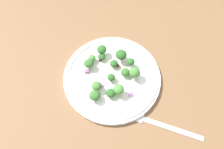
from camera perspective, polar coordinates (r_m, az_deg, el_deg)
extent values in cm
cube|color=brown|center=(70.24, 0.94, -1.26)|extent=(180.00, 180.00, 2.00)
cylinder|color=white|center=(68.72, 0.00, -0.80)|extent=(25.55, 25.55, 1.20)
torus|color=white|center=(68.19, 0.00, -0.58)|extent=(24.51, 24.51, 1.00)
cylinder|color=white|center=(68.10, 0.00, -0.54)|extent=(14.82, 14.82, 0.20)
cylinder|color=#9EC684|center=(65.55, -0.30, -4.45)|extent=(0.89, 0.89, 0.89)
ellipsoid|color=#2D6028|center=(64.56, -0.30, -4.08)|extent=(2.37, 2.37, 1.78)
cylinder|color=#9EC684|center=(68.99, 4.10, 2.46)|extent=(0.76, 0.76, 0.76)
ellipsoid|color=#2D6028|center=(68.20, 4.15, 2.84)|extent=(2.03, 2.03, 1.52)
cylinder|color=#ADD18E|center=(65.14, 1.46, -3.68)|extent=(0.99, 0.99, 0.99)
ellipsoid|color=#4C843D|center=(64.05, 1.48, -3.25)|extent=(2.65, 2.65, 1.99)
cylinder|color=#9EC684|center=(69.26, 0.39, 2.02)|extent=(0.80, 0.80, 0.80)
ellipsoid|color=#2D6028|center=(68.42, 0.40, 2.42)|extent=(2.14, 2.14, 1.61)
cylinder|color=#9EC684|center=(65.34, -3.72, -5.03)|extent=(1.04, 1.04, 1.04)
ellipsoid|color=#386B2D|center=(64.18, -3.79, -4.60)|extent=(2.78, 2.78, 2.08)
cylinder|color=#8EB77A|center=(68.05, 2.85, 0.10)|extent=(0.87, 0.87, 0.87)
ellipsoid|color=#386B2D|center=(67.13, 2.89, 0.51)|extent=(2.31, 2.31, 1.73)
cylinder|color=#9EC684|center=(65.93, -3.39, -2.90)|extent=(0.91, 0.91, 0.91)
ellipsoid|color=#477A38|center=(64.94, -3.44, -2.50)|extent=(2.44, 2.44, 1.83)
cylinder|color=#9EC684|center=(67.26, -0.17, -0.95)|extent=(0.75, 0.75, 0.75)
ellipsoid|color=#2D6028|center=(66.46, -0.17, -0.61)|extent=(1.99, 1.99, 1.49)
cylinder|color=#9EC684|center=(70.67, -2.21, 5.01)|extent=(0.97, 0.97, 0.97)
ellipsoid|color=#2D6028|center=(69.70, -2.24, 5.52)|extent=(2.57, 2.57, 1.93)
cylinder|color=#8EB77A|center=(70.34, -2.27, 3.54)|extent=(0.75, 0.75, 0.75)
ellipsoid|color=#2D6028|center=(69.57, -2.30, 3.92)|extent=(1.99, 1.99, 1.50)
cylinder|color=#8EB77A|center=(67.37, 4.89, 0.01)|extent=(1.06, 1.06, 1.06)
ellipsoid|color=#477A38|center=(66.25, 4.97, 0.52)|extent=(2.82, 2.82, 2.11)
cylinder|color=#ADD18E|center=(69.74, 1.98, 3.80)|extent=(1.12, 1.12, 1.12)
ellipsoid|color=#2D6028|center=(68.60, 2.01, 4.38)|extent=(2.98, 2.98, 2.24)
cylinder|color=#8EB77A|center=(70.10, -4.36, 3.28)|extent=(0.73, 0.73, 0.73)
ellipsoid|color=#4C843D|center=(69.35, -4.41, 3.64)|extent=(1.95, 1.95, 1.46)
cylinder|color=#ADD18E|center=(68.82, -5.19, 1.70)|extent=(0.95, 0.95, 0.95)
ellipsoid|color=#386B2D|center=(67.83, -5.27, 2.17)|extent=(2.54, 2.54, 1.91)
sphere|color=maroon|center=(69.35, -4.75, 2.57)|extent=(0.86, 0.86, 0.86)
sphere|color=#4C0A14|center=(70.27, -2.55, 3.25)|extent=(0.90, 0.90, 0.90)
sphere|color=maroon|center=(68.74, 1.28, 1.95)|extent=(0.91, 0.91, 0.91)
cube|color=#934C84|center=(65.66, 4.14, -4.33)|extent=(1.22, 1.22, 0.38)
cube|color=#A35B93|center=(66.62, -2.53, -2.19)|extent=(1.35, 0.96, 0.33)
cube|color=#A35B93|center=(68.50, -5.59, 0.74)|extent=(1.39, 1.26, 0.57)
cube|color=silver|center=(65.86, 13.23, -11.49)|extent=(15.03, 1.60, 0.50)
cube|color=silver|center=(65.36, 5.34, -9.12)|extent=(3.66, 2.50, 0.50)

